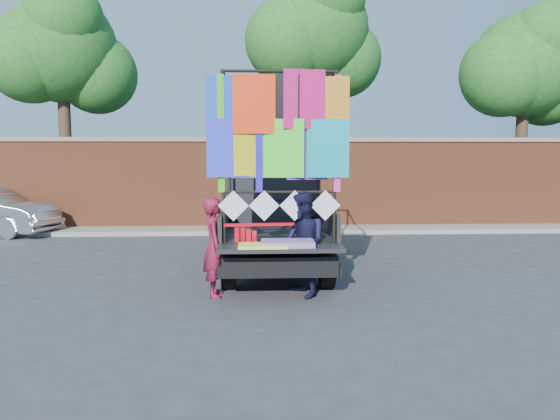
{
  "coord_description": "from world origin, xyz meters",
  "views": [
    {
      "loc": [
        -0.86,
        -8.57,
        2.18
      ],
      "look_at": [
        -0.45,
        -0.06,
        1.28
      ],
      "focal_mm": 35.0,
      "sensor_mm": 36.0,
      "label": 1
    }
  ],
  "objects": [
    {
      "name": "curb",
      "position": [
        0.0,
        6.3,
        0.06
      ],
      "size": [
        30.0,
        1.2,
        0.12
      ],
      "primitive_type": "cube",
      "color": "gray",
      "rests_on": "ground"
    },
    {
      "name": "man",
      "position": [
        -0.12,
        -0.47,
        0.8
      ],
      "size": [
        0.83,
        0.94,
        1.61
      ],
      "primitive_type": "imported",
      "rotation": [
        0.0,
        0.0,
        -1.23
      ],
      "color": "black",
      "rests_on": "ground"
    },
    {
      "name": "streamer_bundle",
      "position": [
        -0.9,
        -0.44,
        0.89
      ],
      "size": [
        1.05,
        0.14,
        0.72
      ],
      "color": "red",
      "rests_on": "ground"
    },
    {
      "name": "brick_wall",
      "position": [
        0.0,
        7.0,
        1.33
      ],
      "size": [
        30.0,
        0.45,
        2.61
      ],
      "color": "brown",
      "rests_on": "ground"
    },
    {
      "name": "tree_right",
      "position": [
        7.52,
        8.12,
        4.75
      ],
      "size": [
        4.2,
        3.3,
        6.62
      ],
      "color": "#38281C",
      "rests_on": "ground"
    },
    {
      "name": "tree_left",
      "position": [
        -6.48,
        8.12,
        5.12
      ],
      "size": [
        4.2,
        3.3,
        7.05
      ],
      "color": "#38281C",
      "rests_on": "ground"
    },
    {
      "name": "pickup_truck",
      "position": [
        -0.48,
        2.15,
        0.86
      ],
      "size": [
        2.14,
        5.37,
        3.38
      ],
      "color": "black",
      "rests_on": "ground"
    },
    {
      "name": "tree_mid",
      "position": [
        1.02,
        8.12,
        5.7
      ],
      "size": [
        4.2,
        3.3,
        7.73
      ],
      "color": "#38281C",
      "rests_on": "ground"
    },
    {
      "name": "ground",
      "position": [
        0.0,
        0.0,
        0.0
      ],
      "size": [
        90.0,
        90.0,
        0.0
      ],
      "primitive_type": "plane",
      "color": "#38383A",
      "rests_on": "ground"
    },
    {
      "name": "woman",
      "position": [
        -1.45,
        -0.39,
        0.76
      ],
      "size": [
        0.4,
        0.57,
        1.52
      ],
      "primitive_type": "imported",
      "rotation": [
        0.0,
        0.0,
        1.63
      ],
      "color": "maroon",
      "rests_on": "ground"
    }
  ]
}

